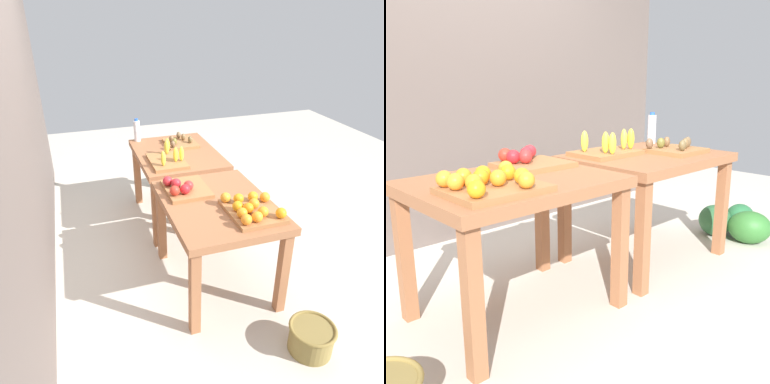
{
  "view_description": "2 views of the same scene",
  "coord_description": "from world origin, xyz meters",
  "views": [
    {
      "loc": [
        -2.87,
        0.97,
        2.13
      ],
      "look_at": [
        0.02,
        0.01,
        0.56
      ],
      "focal_mm": 35.07,
      "sensor_mm": 36.0,
      "label": 1
    },
    {
      "loc": [
        -1.83,
        -1.81,
        1.25
      ],
      "look_at": [
        -0.05,
        0.04,
        0.59
      ],
      "focal_mm": 40.85,
      "sensor_mm": 36.0,
      "label": 2
    }
  ],
  "objects": [
    {
      "name": "display_table_left",
      "position": [
        -0.56,
        0.0,
        0.65
      ],
      "size": [
        1.04,
        0.8,
        0.76
      ],
      "color": "#965D3C",
      "rests_on": "ground_plane"
    },
    {
      "name": "display_table_right",
      "position": [
        0.56,
        0.0,
        0.65
      ],
      "size": [
        1.04,
        0.8,
        0.76
      ],
      "color": "#965D3C",
      "rests_on": "ground_plane"
    },
    {
      "name": "banana_crate",
      "position": [
        0.32,
        0.15,
        0.79
      ],
      "size": [
        0.44,
        0.32,
        0.17
      ],
      "color": "#9F693E",
      "rests_on": "display_table_right"
    },
    {
      "name": "watermelon_pile",
      "position": [
        1.44,
        -0.25,
        0.12
      ],
      "size": [
        0.58,
        0.67,
        0.26
      ],
      "color": "#266739",
      "rests_on": "ground_plane"
    },
    {
      "name": "ground_plane",
      "position": [
        0.0,
        0.0,
        0.0
      ],
      "size": [
        8.0,
        8.0,
        0.0
      ],
      "primitive_type": "plane",
      "color": "beige"
    },
    {
      "name": "back_wall",
      "position": [
        0.0,
        1.35,
        1.5
      ],
      "size": [
        4.4,
        0.12,
        3.0
      ],
      "primitive_type": "cube",
      "color": "#625650",
      "rests_on": "ground_plane"
    },
    {
      "name": "orange_bin",
      "position": [
        -0.8,
        -0.16,
        0.8
      ],
      "size": [
        0.44,
        0.38,
        0.11
      ],
      "color": "#9F693E",
      "rests_on": "display_table_left"
    },
    {
      "name": "wicker_basket",
      "position": [
        -1.42,
        -0.35,
        0.11
      ],
      "size": [
        0.32,
        0.32,
        0.21
      ],
      "color": "olive",
      "rests_on": "ground_plane"
    },
    {
      "name": "apple_bin",
      "position": [
        -0.31,
        0.2,
        0.79
      ],
      "size": [
        0.4,
        0.36,
        0.11
      ],
      "color": "#9F693E",
      "rests_on": "display_table_left"
    },
    {
      "name": "kiwi_bin",
      "position": [
        0.75,
        -0.1,
        0.78
      ],
      "size": [
        0.36,
        0.32,
        0.1
      ],
      "color": "#9F693E",
      "rests_on": "display_table_right"
    },
    {
      "name": "water_bottle",
      "position": [
        1.02,
        0.31,
        0.87
      ],
      "size": [
        0.07,
        0.07,
        0.25
      ],
      "color": "silver",
      "rests_on": "display_table_right"
    }
  ]
}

